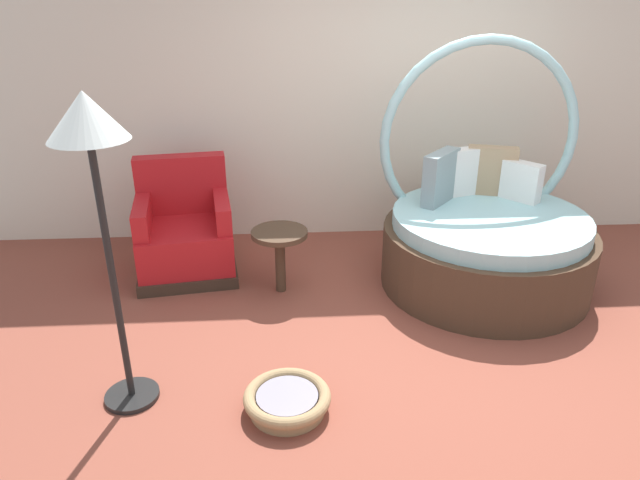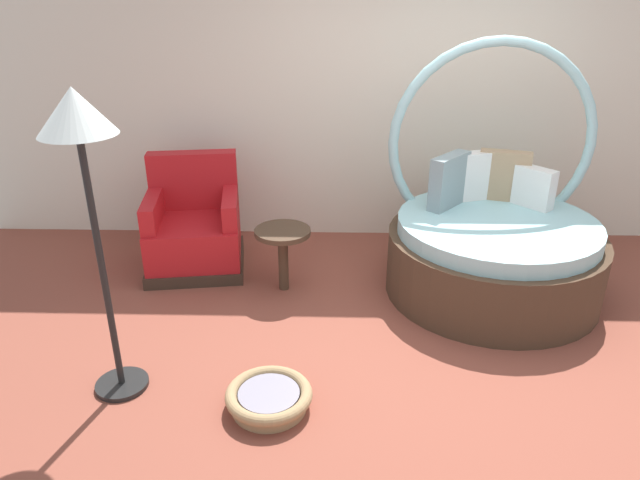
% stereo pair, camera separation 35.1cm
% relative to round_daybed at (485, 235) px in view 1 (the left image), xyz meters
% --- Properties ---
extents(ground_plane, '(8.00, 8.00, 0.02)m').
position_rel_round_daybed_xyz_m(ground_plane, '(-0.62, -0.86, -0.42)').
color(ground_plane, brown).
extents(back_wall, '(8.00, 0.12, 2.84)m').
position_rel_round_daybed_xyz_m(back_wall, '(-0.62, 1.14, 1.01)').
color(back_wall, silver).
rests_on(back_wall, ground_plane).
extents(round_daybed, '(1.66, 1.66, 1.92)m').
position_rel_round_daybed_xyz_m(round_daybed, '(0.00, 0.00, 0.00)').
color(round_daybed, '#473323').
rests_on(round_daybed, ground_plane).
extents(red_armchair, '(0.90, 0.90, 0.94)m').
position_rel_round_daybed_xyz_m(red_armchair, '(-2.45, 0.36, -0.08)').
color(red_armchair, '#38281E').
rests_on(red_armchair, ground_plane).
extents(pet_basket, '(0.51, 0.51, 0.13)m').
position_rel_round_daybed_xyz_m(pet_basket, '(-1.62, -1.51, -0.34)').
color(pet_basket, '#9E7F56').
rests_on(pet_basket, ground_plane).
extents(side_table, '(0.44, 0.44, 0.52)m').
position_rel_round_daybed_xyz_m(side_table, '(-1.65, -0.07, 0.02)').
color(side_table, '#473323').
rests_on(side_table, ground_plane).
extents(floor_lamp, '(0.40, 0.40, 1.82)m').
position_rel_round_daybed_xyz_m(floor_lamp, '(-2.55, -1.33, 1.12)').
color(floor_lamp, black).
rests_on(floor_lamp, ground_plane).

